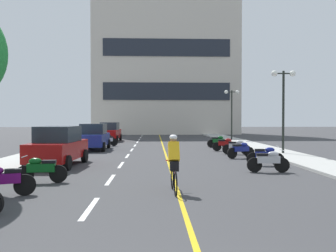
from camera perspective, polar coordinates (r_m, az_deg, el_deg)
name	(u,v)px	position (r m, az deg, el deg)	size (l,w,h in m)	color
ground_plane	(161,151)	(23.66, -1.16, -4.07)	(140.00, 140.00, 0.00)	#38383A
curb_left	(64,147)	(27.49, -16.49, -3.26)	(2.40, 72.00, 0.12)	#A8A8A3
curb_right	(255,146)	(27.72, 13.79, -3.21)	(2.40, 72.00, 0.12)	#A8A8A3
lane_dash_1	(90,208)	(8.96, -12.46, -12.79)	(0.14, 2.20, 0.01)	silver
lane_dash_2	(110,180)	(12.84, -9.26, -8.52)	(0.14, 2.20, 0.01)	silver
lane_dash_3	(121,165)	(16.77, -7.59, -6.23)	(0.14, 2.20, 0.01)	silver
lane_dash_4	(127,156)	(20.73, -6.55, -4.81)	(0.14, 2.20, 0.01)	silver
lane_dash_5	(132,150)	(24.70, -5.86, -3.85)	(0.14, 2.20, 0.01)	silver
lane_dash_6	(135,145)	(28.68, -5.35, -3.15)	(0.14, 2.20, 0.01)	silver
lane_dash_7	(137,142)	(32.67, -4.97, -2.62)	(0.14, 2.20, 0.01)	silver
lane_dash_8	(139,140)	(36.66, -4.68, -2.21)	(0.14, 2.20, 0.01)	silver
lane_dash_9	(141,138)	(40.65, -4.44, -1.87)	(0.14, 2.20, 0.01)	silver
lane_dash_10	(142,136)	(44.64, -4.24, -1.60)	(0.14, 2.20, 0.01)	silver
lane_dash_11	(143,134)	(48.63, -4.08, -1.37)	(0.14, 2.20, 0.01)	silver
centre_line_yellow	(163,147)	(26.66, -0.74, -3.47)	(0.12, 66.00, 0.01)	gold
office_building	(166,66)	(51.21, -0.32, 9.72)	(20.32, 6.23, 19.55)	beige
street_lamp_mid	(283,92)	(22.21, 18.11, 5.19)	(1.46, 0.36, 4.92)	black
street_lamp_far	(232,103)	(35.17, 10.24, 3.65)	(1.46, 0.36, 4.85)	black
parked_car_near	(58,146)	(16.94, -17.28, -3.10)	(2.12, 4.29, 1.82)	black
parked_car_mid	(94,137)	(25.05, -11.88, -1.70)	(1.94, 4.21, 1.82)	black
parked_car_far	(110,132)	(34.30, -9.36, -0.92)	(2.01, 4.24, 1.82)	black
motorcycle_2	(3,180)	(10.82, -25.10, -7.92)	(1.63, 0.81, 0.92)	black
motorcycle_3	(41,169)	(12.68, -19.78, -6.55)	(1.70, 0.60, 0.92)	black
motorcycle_4	(269,161)	(14.85, 15.90, -5.40)	(1.70, 0.60, 0.92)	black
motorcycle_5	(266,155)	(16.91, 15.46, -4.60)	(1.69, 0.62, 0.92)	black
motorcycle_6	(241,150)	(19.78, 11.69, -3.75)	(1.64, 0.79, 0.92)	black
motorcycle_7	(237,147)	(21.84, 11.02, -3.28)	(1.66, 0.75, 0.92)	black
motorcycle_8	(225,144)	(23.90, 9.22, -2.89)	(1.70, 0.60, 0.92)	black
motorcycle_9	(218,141)	(26.93, 8.08, -2.43)	(1.69, 0.63, 0.92)	black
motorcycle_10	(107,140)	(28.29, -9.85, -2.27)	(1.68, 0.66, 0.92)	black
motorcycle_11	(105,139)	(30.51, -10.06, -2.02)	(1.69, 0.60, 0.92)	black
cyclist_rider	(174,162)	(10.45, 0.94, -5.83)	(0.42, 1.77, 1.71)	black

